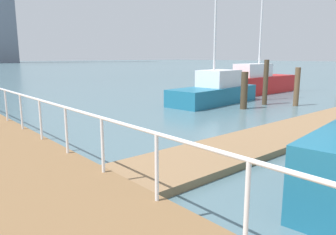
{
  "coord_description": "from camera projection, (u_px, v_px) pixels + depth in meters",
  "views": [
    {
      "loc": [
        -6.01,
        1.03,
        2.57
      ],
      "look_at": [
        -1.15,
        6.63,
        1.14
      ],
      "focal_mm": 34.29,
      "sensor_mm": 36.0,
      "label": 1
    }
  ],
  "objects": [
    {
      "name": "dock_piling_5",
      "position": [
        244.0,
        91.0,
        15.61
      ],
      "size": [
        0.33,
        0.33,
        1.81
      ],
      "primitive_type": "cylinder",
      "color": "#473826",
      "rests_on": "ground_plane"
    },
    {
      "name": "ground_plane",
      "position": [
        31.0,
        101.0,
        18.43
      ],
      "size": [
        300.0,
        300.0,
        0.0
      ],
      "primitive_type": "plane",
      "color": "slate"
    },
    {
      "name": "moored_boat_1",
      "position": [
        215.0,
        90.0,
        17.64
      ],
      "size": [
        6.0,
        2.62,
        9.78
      ],
      "color": "#1E6B8C",
      "rests_on": "ground_plane"
    },
    {
      "name": "dock_piling_1",
      "position": [
        297.0,
        87.0,
        16.56
      ],
      "size": [
        0.27,
        0.27,
        1.99
      ],
      "primitive_type": "cylinder",
      "color": "brown",
      "rests_on": "ground_plane"
    },
    {
      "name": "floating_dock",
      "position": [
        290.0,
        132.0,
        10.58
      ],
      "size": [
        14.55,
        2.0,
        0.18
      ],
      "primitive_type": "cube",
      "color": "#93704C",
      "rests_on": "ground_plane"
    },
    {
      "name": "boardwalk_railing",
      "position": [
        40.0,
        108.0,
        8.32
      ],
      "size": [
        0.06,
        25.85,
        1.08
      ],
      "color": "white",
      "rests_on": "boardwalk"
    },
    {
      "name": "dock_piling_3",
      "position": [
        266.0,
        82.0,
        16.94
      ],
      "size": [
        0.25,
        0.25,
        2.37
      ],
      "primitive_type": "cylinder",
      "color": "#473826",
      "rests_on": "ground_plane"
    },
    {
      "name": "moored_boat_0",
      "position": [
        257.0,
        82.0,
        22.06
      ],
      "size": [
        7.14,
        1.75,
        9.87
      ],
      "color": "red",
      "rests_on": "ground_plane"
    }
  ]
}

